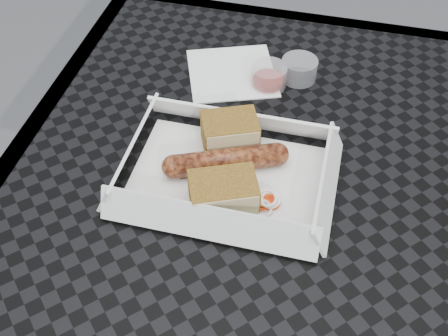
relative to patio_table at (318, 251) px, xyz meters
name	(u,v)px	position (x,y,z in m)	size (l,w,h in m)	color
patio_table	(318,251)	(0.00, 0.00, 0.00)	(0.80, 0.80, 0.74)	black
food_tray	(226,178)	(-0.12, 0.02, 0.08)	(0.22, 0.15, 0.00)	white
bratwurst	(226,160)	(-0.13, 0.04, 0.09)	(0.14, 0.08, 0.03)	brown
bread_near	(230,133)	(-0.13, 0.08, 0.10)	(0.07, 0.05, 0.04)	brown
bread_far	(223,193)	(-0.12, -0.02, 0.10)	(0.07, 0.05, 0.04)	brown
veg_garnish	(261,208)	(-0.07, -0.01, 0.08)	(0.03, 0.03, 0.00)	#FB3F0A
napkin	(232,73)	(-0.16, 0.22, 0.08)	(0.12, 0.12, 0.00)	white
condiment_cup_sauce	(269,76)	(-0.11, 0.21, 0.09)	(0.05, 0.05, 0.03)	maroon
condiment_cup_empty	(299,69)	(-0.07, 0.23, 0.09)	(0.05, 0.05, 0.03)	silver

